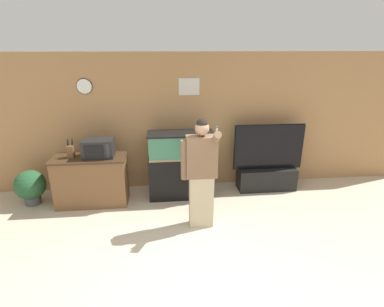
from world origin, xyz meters
TOP-DOWN VIEW (x-y plane):
  - ground_plane at (0.00, 0.00)m, footprint 18.00×18.00m
  - wall_back_paneled at (-0.00, 2.85)m, footprint 10.00×0.08m
  - counter_island at (-1.63, 2.20)m, footprint 1.26×0.57m
  - microwave at (-1.45, 2.21)m, footprint 0.52×0.37m
  - knife_block at (-1.92, 2.21)m, footprint 0.10×0.11m
  - aquarium_on_stand at (-0.03, 2.34)m, footprint 1.18×0.48m
  - tv_on_stand at (1.67, 2.47)m, footprint 1.36×0.40m
  - person_standing at (0.21, 1.32)m, footprint 0.55×0.41m
  - potted_plant at (-2.72, 2.28)m, footprint 0.53×0.53m

SIDE VIEW (x-z plane):
  - ground_plane at x=0.00m, z-range 0.00..0.00m
  - potted_plant at x=-2.72m, z-range 0.03..0.67m
  - tv_on_stand at x=1.67m, z-range -0.27..1.04m
  - counter_island at x=-1.63m, z-range 0.00..0.89m
  - aquarium_on_stand at x=-0.03m, z-range 0.00..1.24m
  - person_standing at x=0.21m, z-range 0.04..1.77m
  - knife_block at x=-1.92m, z-range 0.84..1.16m
  - microwave at x=-1.45m, z-range 0.89..1.20m
  - wall_back_paneled at x=0.00m, z-range 0.00..2.60m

